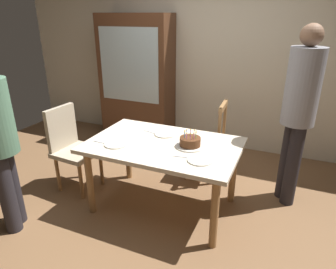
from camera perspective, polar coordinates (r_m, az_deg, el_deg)
name	(u,v)px	position (r m, az deg, el deg)	size (l,w,h in m)	color
ground	(164,205)	(3.24, -0.84, -13.45)	(6.40, 6.40, 0.00)	brown
back_wall	(216,58)	(4.42, 9.18, 14.30)	(6.40, 0.10, 2.60)	beige
dining_table	(163,152)	(2.92, -0.90, -3.32)	(1.46, 0.94, 0.72)	beige
birthday_cake	(190,142)	(2.80, 4.26, -1.54)	(0.28, 0.28, 0.16)	silver
plate_near_celebrant	(116,144)	(2.89, -9.98, -1.85)	(0.22, 0.22, 0.01)	silver
plate_far_side	(165,134)	(3.08, -0.55, 0.10)	(0.22, 0.22, 0.01)	silver
plate_near_guest	(200,160)	(2.56, 6.17, -4.91)	(0.22, 0.22, 0.01)	silver
fork_near_celebrant	(101,142)	(2.96, -12.70, -1.48)	(0.18, 0.02, 0.01)	silver
fork_far_side	(151,132)	(3.14, -3.25, 0.45)	(0.18, 0.02, 0.01)	silver
fork_near_guest	(183,157)	(2.61, 2.85, -4.30)	(0.18, 0.02, 0.01)	silver
chair_spindle_back	(207,142)	(3.60, 7.43, -1.35)	(0.47, 0.47, 0.95)	#9E7042
chair_upholstered	(71,144)	(3.50, -18.17, -1.75)	(0.47, 0.47, 0.95)	tan
person_guest	(299,108)	(3.15, 23.88, 4.70)	(0.32, 0.32, 1.81)	#262328
china_cabinet	(137,80)	(4.63, -5.99, 10.44)	(1.10, 0.45, 1.90)	#56331E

